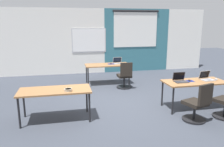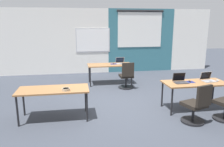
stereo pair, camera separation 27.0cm
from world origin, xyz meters
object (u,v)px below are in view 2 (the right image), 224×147
object	(u,v)px
chair_far_right	(127,78)
laptop_near_right_end	(208,79)
desk_far_center	(110,66)
laptop_near_right_inner	(180,80)
mouse_near_right_end	(218,80)
laptop_far_right	(121,62)
mouse_far_right	(113,63)
desk_near_left	(53,91)
snack_bowl	(66,89)
chair_near_right_inner	(196,107)
desk_near_right	(195,84)
mouse_near_right_inner	(190,81)

from	to	relation	value
chair_far_right	laptop_near_right_end	size ratio (longest dim) A/B	2.53
desk_far_center	laptop_near_right_inner	distance (m)	3.08
desk_far_center	mouse_near_right_end	xyz separation A→B (m)	(2.39, -2.79, 0.08)
laptop_far_right	mouse_far_right	size ratio (longest dim) A/B	3.23
desk_near_left	mouse_far_right	distance (m)	3.41
chair_far_right	laptop_near_right_end	bearing A→B (deg)	129.01
chair_far_right	snack_bowl	world-z (taller)	chair_far_right
laptop_near_right_end	chair_near_right_inner	world-z (taller)	laptop_near_right_end
laptop_far_right	chair_near_right_inner	distance (m)	3.80
desk_far_center	chair_far_right	distance (m)	0.89
laptop_far_right	laptop_near_right_inner	size ratio (longest dim) A/B	1.03
laptop_near_right_end	desk_near_left	bearing A→B (deg)	173.74
desk_near_left	laptop_far_right	size ratio (longest dim) A/B	4.68
desk_near_left	desk_near_right	bearing A→B (deg)	0.00
chair_far_right	mouse_near_right_inner	size ratio (longest dim) A/B	8.78
mouse_near_right_end	mouse_near_right_inner	distance (m)	0.76
laptop_near_right_inner	chair_near_right_inner	distance (m)	0.91
desk_far_center	laptop_near_right_inner	size ratio (longest dim) A/B	4.81
mouse_far_right	chair_far_right	size ratio (longest dim) A/B	0.12
laptop_far_right	chair_far_right	size ratio (longest dim) A/B	0.37
laptop_far_right	laptop_near_right_inner	xyz separation A→B (m)	(0.95, -2.83, 0.00)
chair_far_right	mouse_near_right_end	distance (m)	2.86
desk_near_right	desk_near_left	bearing A→B (deg)	180.00
snack_bowl	laptop_near_right_end	bearing A→B (deg)	3.99
laptop_near_right_end	chair_near_right_inner	bearing A→B (deg)	-139.85
desk_far_center	chair_far_right	world-z (taller)	chair_far_right
laptop_far_right	mouse_near_right_inner	distance (m)	3.09
mouse_near_right_end	mouse_far_right	bearing A→B (deg)	128.52
desk_far_center	desk_near_right	bearing A→B (deg)	-57.99
desk_far_center	mouse_near_right_inner	world-z (taller)	mouse_near_right_inner
chair_near_right_inner	desk_near_right	bearing A→B (deg)	-133.95
mouse_near_right_inner	chair_near_right_inner	bearing A→B (deg)	-107.75
laptop_near_right_end	mouse_far_right	bearing A→B (deg)	118.60
mouse_far_right	laptop_near_right_inner	bearing A→B (deg)	-66.32
desk_far_center	mouse_far_right	bearing A→B (deg)	16.17
desk_far_center	mouse_far_right	distance (m)	0.16
desk_near_right	laptop_far_right	world-z (taller)	laptop_far_right
laptop_near_right_end	chair_far_right	bearing A→B (deg)	122.43
mouse_near_right_end	laptop_near_right_inner	bearing A→B (deg)	178.35
desk_near_right	desk_far_center	world-z (taller)	same
desk_near_right	mouse_near_right_inner	size ratio (longest dim) A/B	15.26
laptop_near_right_end	snack_bowl	xyz separation A→B (m)	(-3.60, -0.25, -0.01)
laptop_near_right_inner	snack_bowl	bearing A→B (deg)	-174.73
desk_far_center	mouse_near_right_end	world-z (taller)	mouse_near_right_end
chair_near_right_inner	mouse_far_right	bearing A→B (deg)	-88.81
laptop_near_right_inner	desk_far_center	bearing A→B (deg)	116.91
mouse_near_right_end	desk_near_left	bearing A→B (deg)	-179.82
laptop_far_right	laptop_near_right_end	distance (m)	3.30
desk_far_center	mouse_near_right_end	bearing A→B (deg)	-49.42
mouse_near_right_inner	mouse_near_right_end	bearing A→B (deg)	-1.81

